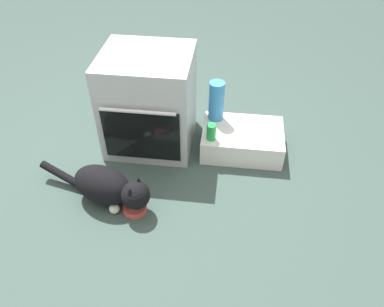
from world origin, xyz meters
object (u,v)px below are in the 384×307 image
Objects in this scene: cat at (108,187)px; soda_can at (211,132)px; food_bowl at (135,208)px; oven at (149,101)px; pantry_cabinet at (242,140)px; water_bottle at (216,101)px.

soda_can reaches higher than cat.
food_bowl is 1.24× the size of soda_can.
oven is 0.73m from pantry_cabinet.
food_bowl is 0.73m from soda_can.
water_bottle reaches higher than soda_can.
water_bottle is (-0.21, 0.12, 0.24)m from pantry_cabinet.
soda_can is at bearing -17.79° from oven.
cat is (-0.14, -0.64, -0.22)m from oven.
cat is at bearing -140.41° from soda_can.
pantry_cabinet is 0.34m from water_bottle.
water_bottle is (0.47, 0.10, -0.02)m from oven.
pantry_cabinet is at bearing 46.27° from food_bowl.
cat is 6.68× the size of soda_can.
food_bowl is at bearing -118.70° from water_bottle.
cat reaches higher than pantry_cabinet.
pantry_cabinet is 0.72× the size of cat.
soda_can is (0.42, 0.55, 0.21)m from food_bowl.
soda_can is 0.40× the size of water_bottle.
food_bowl is (-0.65, -0.67, -0.06)m from pantry_cabinet.
soda_can is at bearing 57.78° from cat.
food_bowl is at bearing -0.00° from cat.
food_bowl is 0.21m from cat.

